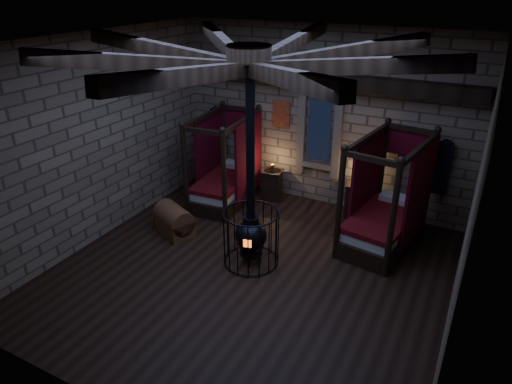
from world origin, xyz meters
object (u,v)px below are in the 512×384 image
at_px(bed_right, 384,218).
at_px(trunk_right, 375,249).
at_px(trunk_left, 174,221).
at_px(stove, 251,233).
at_px(bed_left, 226,180).

xyz_separation_m(bed_right, trunk_right, (0.02, -0.73, -0.33)).
bearing_deg(trunk_left, stove, 18.17).
bearing_deg(bed_right, trunk_left, -148.84).
xyz_separation_m(bed_left, trunk_left, (-0.17, -1.92, -0.24)).
bearing_deg(bed_left, bed_right, -7.70).
distance_m(bed_right, trunk_left, 4.48).
relative_size(trunk_left, trunk_right, 1.37).
height_order(bed_left, bed_right, bed_right).
bearing_deg(bed_left, trunk_right, -18.04).
distance_m(bed_right, trunk_right, 0.81).
bearing_deg(trunk_left, bed_left, 109.70).
xyz_separation_m(bed_right, trunk_left, (-4.12, -1.72, -0.27)).
height_order(bed_left, trunk_left, bed_left).
distance_m(bed_left, trunk_right, 4.09).
bearing_deg(trunk_right, bed_left, 159.14).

